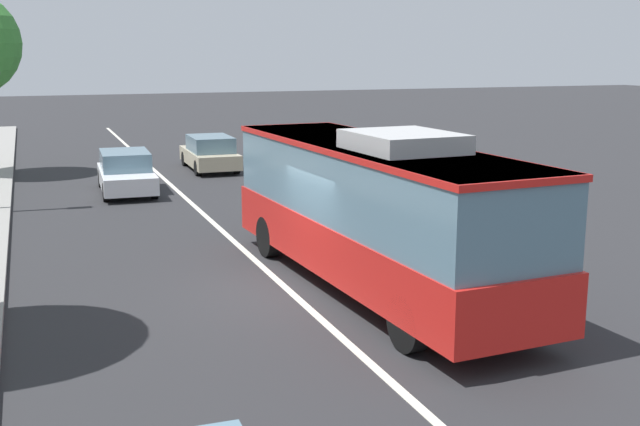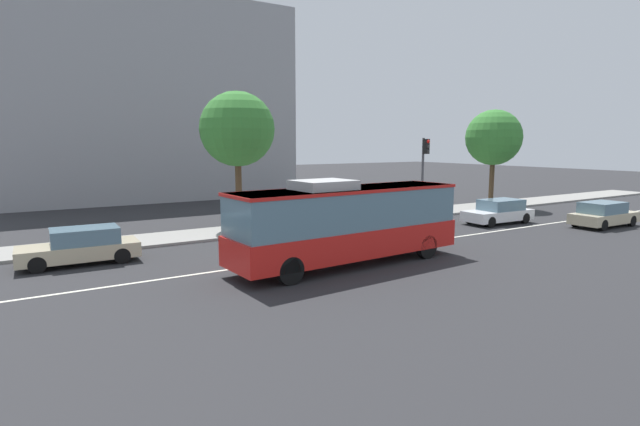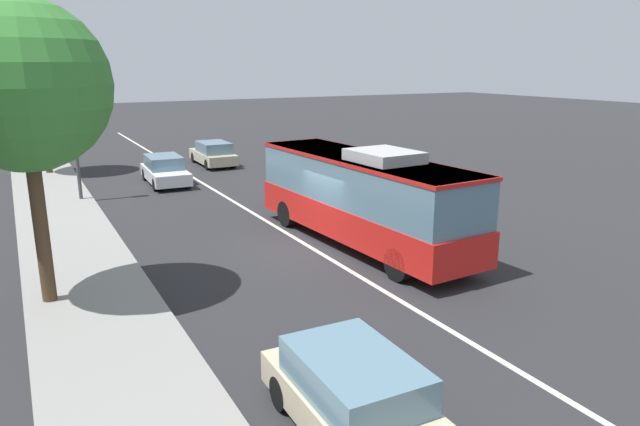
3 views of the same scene
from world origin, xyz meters
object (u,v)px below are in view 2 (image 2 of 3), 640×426
at_px(street_tree_kerbside_centre, 494,138).
at_px(sedan_white, 499,212).
at_px(street_tree_kerbside_left, 237,129).
at_px(sedan_beige, 81,246).
at_px(sedan_beige_ahead, 604,214).
at_px(transit_bus, 347,220).
at_px(traffic_light_mid_block, 424,163).

bearing_deg(street_tree_kerbside_centre, sedan_white, -137.54).
bearing_deg(street_tree_kerbside_left, sedan_beige, -154.11).
bearing_deg(sedan_white, street_tree_kerbside_left, -22.23).
height_order(sedan_beige_ahead, street_tree_kerbside_centre, street_tree_kerbside_centre).
relative_size(transit_bus, sedan_white, 2.22).
relative_size(transit_bus, sedan_beige_ahead, 2.23).
xyz_separation_m(sedan_beige_ahead, street_tree_kerbside_left, (-18.45, 10.50, 4.89)).
bearing_deg(transit_bus, street_tree_kerbside_centre, 20.83).
height_order(traffic_light_mid_block, street_tree_kerbside_left, street_tree_kerbside_left).
bearing_deg(sedan_beige, sedan_white, 175.47).
relative_size(transit_bus, street_tree_kerbside_centre, 1.38).
relative_size(traffic_light_mid_block, street_tree_kerbside_left, 0.67).
bearing_deg(sedan_white, traffic_light_mid_block, -60.31).
bearing_deg(traffic_light_mid_block, sedan_white, 28.52).
bearing_deg(street_tree_kerbside_left, sedan_beige_ahead, -29.65).
distance_m(street_tree_kerbside_left, street_tree_kerbside_centre, 19.94).
xyz_separation_m(sedan_beige, street_tree_kerbside_left, (8.58, 4.16, 4.89)).
bearing_deg(street_tree_kerbside_centre, street_tree_kerbside_left, 176.26).
height_order(sedan_beige, street_tree_kerbside_left, street_tree_kerbside_left).
relative_size(transit_bus, street_tree_kerbside_left, 1.31).
relative_size(street_tree_kerbside_left, street_tree_kerbside_centre, 1.05).
distance_m(sedan_beige, street_tree_kerbside_left, 10.72).
distance_m(sedan_white, street_tree_kerbside_centre, 8.93).
bearing_deg(street_tree_kerbside_centre, transit_bus, -155.92).
height_order(sedan_beige, sedan_beige_ahead, same).
xyz_separation_m(sedan_white, street_tree_kerbside_centre, (5.68, 5.19, 4.53)).
height_order(sedan_white, traffic_light_mid_block, traffic_light_mid_block).
xyz_separation_m(sedan_beige, sedan_beige_ahead, (27.03, -6.34, 0.00)).
distance_m(transit_bus, sedan_beige, 10.83).
relative_size(sedan_white, street_tree_kerbside_left, 0.59).
bearing_deg(street_tree_kerbside_centre, sedan_beige_ahead, -98.88).
height_order(sedan_white, street_tree_kerbside_left, street_tree_kerbside_left).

